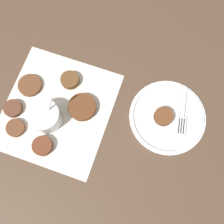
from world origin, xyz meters
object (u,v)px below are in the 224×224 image
(serving_plate, at_px, (168,117))
(fritter_on_plate, at_px, (163,116))
(fork, at_px, (182,116))
(sauce_bowl, at_px, (46,117))

(serving_plate, xyz_separation_m, fritter_on_plate, (0.01, -0.01, 0.02))
(fritter_on_plate, height_order, fork, fritter_on_plate)
(sauce_bowl, relative_size, serving_plate, 0.52)
(serving_plate, bearing_deg, sauce_bowl, -66.78)
(sauce_bowl, distance_m, serving_plate, 0.37)
(sauce_bowl, bearing_deg, fork, 112.98)
(sauce_bowl, height_order, fritter_on_plate, sauce_bowl)
(fritter_on_plate, xyz_separation_m, fork, (-0.02, 0.05, -0.01))
(fritter_on_plate, relative_size, fork, 0.37)
(serving_plate, relative_size, fritter_on_plate, 4.08)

